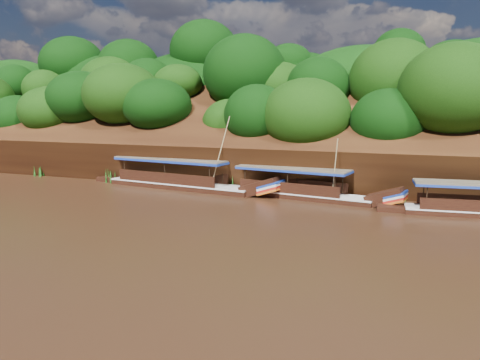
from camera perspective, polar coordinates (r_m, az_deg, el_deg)
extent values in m
plane|color=black|center=(29.47, 3.51, -5.05)|extent=(160.00, 160.00, 0.00)
cube|color=black|center=(44.25, 9.93, 4.14)|extent=(120.00, 16.12, 13.64)
cube|color=black|center=(54.41, 11.93, 1.26)|extent=(120.00, 24.00, 12.00)
ellipsoid|color=#0E3A09|center=(60.94, -26.03, 4.38)|extent=(16.00, 8.00, 6.00)
ellipsoid|color=#0E3A09|center=(62.65, -17.14, 10.31)|extent=(20.00, 10.00, 8.00)
ellipsoid|color=#0E3A09|center=(44.86, 2.12, 4.33)|extent=(18.00, 8.00, 6.40)
ellipsoid|color=#0E3A09|center=(51.02, 11.70, 11.13)|extent=(24.00, 11.00, 8.40)
cube|color=black|center=(37.09, 7.40, -2.19)|extent=(11.73, 3.77, 0.87)
cube|color=silver|center=(37.01, 7.41, -1.56)|extent=(11.73, 3.84, 0.10)
cube|color=black|center=(35.08, 17.28, -2.05)|extent=(2.94, 1.97, 1.63)
cube|color=navy|center=(34.88, 18.46, -1.68)|extent=(1.64, 1.84, 0.59)
cube|color=red|center=(34.94, 18.43, -2.21)|extent=(1.64, 1.84, 0.59)
cube|color=#4E4337|center=(36.99, 6.44, 1.44)|extent=(9.29, 3.72, 0.12)
cube|color=navy|center=(37.00, 6.44, 1.26)|extent=(9.29, 3.72, 0.17)
cylinder|color=tan|center=(35.15, 11.48, 1.45)|extent=(0.46, 0.62, 4.38)
cube|color=black|center=(41.49, -7.27, -0.99)|extent=(14.20, 4.08, 0.96)
cube|color=silver|center=(41.41, -7.28, -0.37)|extent=(14.21, 4.15, 0.11)
cube|color=black|center=(37.36, 2.58, -0.88)|extent=(3.49, 2.15, 1.88)
cube|color=navy|center=(36.93, 3.81, -0.50)|extent=(1.93, 2.02, 0.70)
cube|color=red|center=(37.00, 3.80, -1.05)|extent=(1.93, 2.02, 0.70)
cube|color=#4E4337|center=(41.64, -8.32, 2.58)|extent=(11.23, 4.05, 0.13)
cube|color=navy|center=(41.66, -8.32, 2.41)|extent=(11.23, 4.05, 0.19)
cylinder|color=tan|center=(38.53, -2.41, 3.50)|extent=(1.58, 0.52, 5.78)
cone|color=#1B5615|center=(52.48, -23.18, 1.40)|extent=(1.50, 1.50, 1.74)
cone|color=#1B5615|center=(46.07, -15.72, 0.65)|extent=(1.50, 1.50, 1.45)
cone|color=#1B5615|center=(43.67, -9.39, 0.53)|extent=(1.50, 1.50, 1.62)
cone|color=#1B5615|center=(40.28, -1.51, -0.08)|extent=(1.50, 1.50, 1.58)
cone|color=#1B5615|center=(38.45, 7.82, -0.70)|extent=(1.50, 1.50, 1.45)
cone|color=#1B5615|center=(37.78, 18.85, -0.96)|extent=(1.50, 1.50, 1.86)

